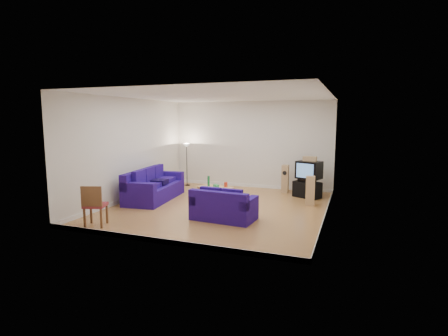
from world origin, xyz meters
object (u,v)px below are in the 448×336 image
(coffee_table, at_px, (216,188))
(tv_stand, at_px, (307,190))
(sofa_loveseat, at_px, (223,208))
(television, at_px, (309,170))
(sofa_three_seat, at_px, (153,188))

(coffee_table, xyz_separation_m, tv_stand, (2.70, 1.28, -0.09))
(sofa_loveseat, distance_m, television, 3.83)
(tv_stand, height_order, television, television)
(sofa_loveseat, height_order, tv_stand, sofa_loveseat)
(coffee_table, relative_size, tv_stand, 1.41)
(coffee_table, bearing_deg, sofa_loveseat, -63.74)
(sofa_three_seat, bearing_deg, coffee_table, 104.49)
(tv_stand, bearing_deg, sofa_three_seat, -129.94)
(coffee_table, height_order, television, television)
(sofa_loveseat, height_order, television, television)
(sofa_three_seat, distance_m, television, 5.07)
(sofa_three_seat, height_order, sofa_loveseat, sofa_three_seat)
(sofa_three_seat, height_order, television, television)
(television, bearing_deg, tv_stand, -164.66)
(sofa_three_seat, relative_size, tv_stand, 3.02)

